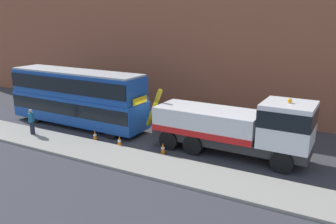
{
  "coord_description": "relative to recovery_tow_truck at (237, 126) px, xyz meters",
  "views": [
    {
      "loc": [
        11.14,
        -18.6,
        7.59
      ],
      "look_at": [
        1.28,
        -0.57,
        2.0
      ],
      "focal_mm": 36.6,
      "sensor_mm": 36.0,
      "label": 1
    }
  ],
  "objects": [
    {
      "name": "traffic_cone_near_bus",
      "position": [
        -8.69,
        -2.0,
        -1.42
      ],
      "size": [
        0.36,
        0.36,
        0.72
      ],
      "color": "orange",
      "rests_on": "ground_plane"
    },
    {
      "name": "double_decker_bus",
      "position": [
        -11.94,
        0.01,
        0.47
      ],
      "size": [
        11.09,
        2.77,
        4.06
      ],
      "rotation": [
        0.0,
        0.0,
        -0.02
      ],
      "color": "#19479E",
      "rests_on": "ground_plane"
    },
    {
      "name": "pedestrian_onlooker",
      "position": [
        -12.96,
        -3.28,
        -0.77
      ],
      "size": [
        0.4,
        0.47,
        1.71
      ],
      "rotation": [
        0.0,
        0.0,
        0.43
      ],
      "color": "#232333",
      "rests_on": "near_kerb"
    },
    {
      "name": "ground_plane",
      "position": [
        -5.71,
        0.58,
        -1.76
      ],
      "size": [
        120.0,
        120.0,
        0.0
      ],
      "primitive_type": "plane",
      "color": "#38383D"
    },
    {
      "name": "traffic_cone_midway",
      "position": [
        -6.63,
        -2.15,
        -1.42
      ],
      "size": [
        0.36,
        0.36,
        0.72
      ],
      "color": "orange",
      "rests_on": "ground_plane"
    },
    {
      "name": "building_facade",
      "position": [
        -5.71,
        7.53,
        6.31
      ],
      "size": [
        60.0,
        1.5,
        16.0
      ],
      "color": "#935138",
      "rests_on": "ground_plane"
    },
    {
      "name": "traffic_cone_near_truck",
      "position": [
        -3.72,
        -1.9,
        -1.42
      ],
      "size": [
        0.36,
        0.36,
        0.72
      ],
      "color": "orange",
      "rests_on": "ground_plane"
    },
    {
      "name": "near_kerb",
      "position": [
        -5.71,
        -3.62,
        -1.68
      ],
      "size": [
        60.0,
        2.8,
        0.15
      ],
      "primitive_type": "cube",
      "color": "gray",
      "rests_on": "ground_plane"
    },
    {
      "name": "recovery_tow_truck",
      "position": [
        0.0,
        0.0,
        0.0
      ],
      "size": [
        10.17,
        2.82,
        3.67
      ],
      "rotation": [
        0.0,
        0.0,
        -0.02
      ],
      "color": "#2D2D2D",
      "rests_on": "ground_plane"
    }
  ]
}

